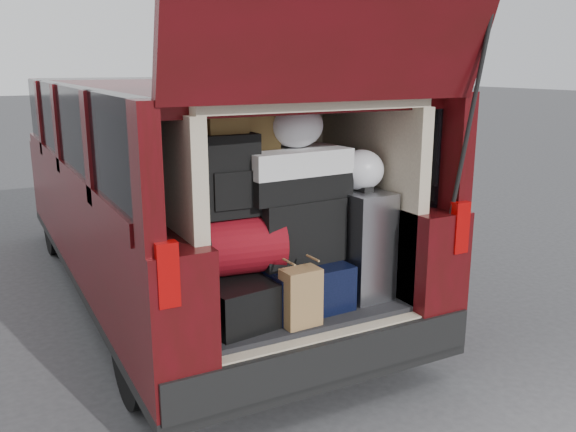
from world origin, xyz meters
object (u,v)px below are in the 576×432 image
(kraft_bag, at_px, (301,297))
(backpack, at_px, (228,175))
(silver_roller, at_px, (357,242))
(twotone_duffel, at_px, (293,173))
(black_soft_case, at_px, (295,229))
(red_duffel, at_px, (236,245))
(black_hardshell, at_px, (232,295))
(navy_hardshell, at_px, (293,281))

(kraft_bag, bearing_deg, backpack, 128.41)
(silver_roller, distance_m, twotone_duffel, 0.61)
(black_soft_case, relative_size, backpack, 1.16)
(red_duffel, xyz_separation_m, black_soft_case, (0.38, 0.01, 0.04))
(black_soft_case, bearing_deg, backpack, 175.33)
(black_hardshell, relative_size, navy_hardshell, 1.01)
(black_hardshell, distance_m, silver_roller, 0.84)
(kraft_bag, xyz_separation_m, red_duffel, (-0.25, 0.30, 0.25))
(black_hardshell, bearing_deg, silver_roller, -10.18)
(red_duffel, bearing_deg, black_soft_case, 8.72)
(red_duffel, bearing_deg, navy_hardshell, 10.09)
(kraft_bag, height_order, twotone_duffel, twotone_duffel)
(silver_roller, xyz_separation_m, red_duffel, (-0.78, 0.04, 0.09))
(kraft_bag, relative_size, backpack, 0.72)
(black_hardshell, relative_size, twotone_duffel, 0.98)
(black_soft_case, distance_m, backpack, 0.53)
(navy_hardshell, bearing_deg, black_hardshell, -178.77)
(navy_hardshell, relative_size, black_soft_case, 1.17)
(red_duffel, height_order, backpack, backpack)
(silver_roller, relative_size, backpack, 1.46)
(black_hardshell, height_order, twotone_duffel, twotone_duffel)
(backpack, bearing_deg, black_soft_case, 0.78)
(red_duffel, height_order, twotone_duffel, twotone_duffel)
(navy_hardshell, xyz_separation_m, backpack, (-0.40, 0.00, 0.67))
(black_hardshell, height_order, silver_roller, silver_roller)
(kraft_bag, height_order, backpack, backpack)
(silver_roller, relative_size, black_soft_case, 1.26)
(black_hardshell, height_order, kraft_bag, kraft_bag)
(navy_hardshell, bearing_deg, twotone_duffel, 67.09)
(black_hardshell, bearing_deg, red_duffel, 8.12)
(black_soft_case, height_order, twotone_duffel, twotone_duffel)
(black_hardshell, xyz_separation_m, navy_hardshell, (0.40, 0.03, 0.01))
(navy_hardshell, height_order, backpack, backpack)
(navy_hardshell, xyz_separation_m, kraft_bag, (-0.12, -0.31, 0.03))
(black_soft_case, bearing_deg, navy_hardshell, 128.95)
(navy_hardshell, relative_size, red_duffel, 1.18)
(navy_hardshell, bearing_deg, black_soft_case, -50.30)
(silver_roller, relative_size, kraft_bag, 2.04)
(red_duffel, bearing_deg, kraft_bag, -42.65)
(backpack, relative_size, twotone_duffel, 0.71)
(backpack, bearing_deg, red_duffel, -31.82)
(red_duffel, relative_size, black_soft_case, 0.99)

